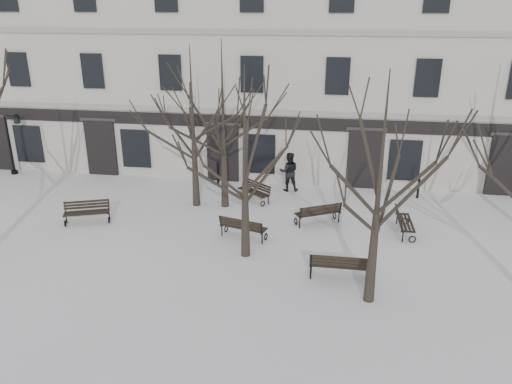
% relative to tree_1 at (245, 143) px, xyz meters
% --- Properties ---
extents(ground, '(100.00, 100.00, 0.00)m').
position_rel_tree_1_xyz_m(ground, '(0.99, -0.13, -4.22)').
color(ground, white).
rests_on(ground, ground).
extents(building, '(40.40, 10.20, 11.40)m').
position_rel_tree_1_xyz_m(building, '(1.00, 12.83, 1.30)').
color(building, '#B9B4AB').
rests_on(building, ground).
extents(tree_1, '(4.73, 4.73, 6.76)m').
position_rel_tree_1_xyz_m(tree_1, '(0.00, 0.00, 0.00)').
color(tree_1, black).
rests_on(tree_1, ground).
extents(tree_2, '(4.90, 4.90, 7.00)m').
position_rel_tree_1_xyz_m(tree_2, '(4.25, -2.29, 0.15)').
color(tree_2, black).
rests_on(tree_2, ground).
extents(tree_4, '(4.90, 4.90, 7.00)m').
position_rel_tree_1_xyz_m(tree_4, '(-3.01, 4.37, 0.15)').
color(tree_4, black).
rests_on(tree_4, ground).
extents(tree_5, '(5.06, 5.06, 7.23)m').
position_rel_tree_1_xyz_m(tree_5, '(-1.71, 4.45, 0.30)').
color(tree_5, black).
rests_on(tree_5, ground).
extents(bench_0, '(1.91, 1.23, 0.92)m').
position_rel_tree_1_xyz_m(bench_0, '(-6.99, 1.84, -3.72)').
color(bench_0, black).
rests_on(bench_0, ground).
extents(bench_1, '(1.91, 1.12, 0.92)m').
position_rel_tree_1_xyz_m(bench_1, '(-0.33, 1.32, -3.72)').
color(bench_1, black).
rests_on(bench_1, ground).
extents(bench_2, '(1.96, 0.72, 0.99)m').
position_rel_tree_1_xyz_m(bench_2, '(3.34, -1.19, -3.68)').
color(bench_2, black).
rests_on(bench_2, ground).
extents(bench_3, '(1.68, 1.54, 0.86)m').
position_rel_tree_1_xyz_m(bench_3, '(-0.50, 5.33, -3.75)').
color(bench_3, black).
rests_on(bench_3, ground).
extents(bench_4, '(1.95, 1.46, 0.95)m').
position_rel_tree_1_xyz_m(bench_4, '(2.50, 3.12, -3.71)').
color(bench_4, black).
rests_on(bench_4, ground).
extents(bench_5, '(0.69, 1.82, 0.91)m').
position_rel_tree_1_xyz_m(bench_5, '(5.85, 2.79, -3.73)').
color(bench_5, black).
rests_on(bench_5, ground).
extents(lamp_post, '(1.03, 0.38, 3.28)m').
position_rel_tree_1_xyz_m(lamp_post, '(-13.54, 7.15, -2.32)').
color(lamp_post, black).
rests_on(lamp_post, ground).
extents(bollard_a, '(0.15, 0.15, 1.18)m').
position_rel_tree_1_xyz_m(bollard_a, '(-2.62, 7.10, -3.59)').
color(bollard_a, black).
rests_on(bollard_a, ground).
extents(bollard_b, '(0.12, 0.12, 0.97)m').
position_rel_tree_1_xyz_m(bollard_b, '(7.00, 6.78, -3.70)').
color(bollard_b, black).
rests_on(bollard_b, ground).
extents(pedestrian_b, '(1.02, 0.84, 1.92)m').
position_rel_tree_1_xyz_m(pedestrian_b, '(0.94, 6.87, -4.22)').
color(pedestrian_b, black).
rests_on(pedestrian_b, ground).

